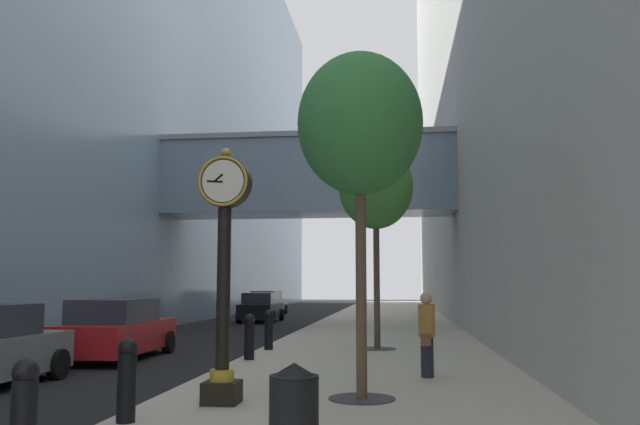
{
  "coord_description": "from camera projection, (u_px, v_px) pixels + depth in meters",
  "views": [
    {
      "loc": [
        4.04,
        -2.9,
        2.01
      ],
      "look_at": [
        1.01,
        22.53,
        4.86
      ],
      "focal_mm": 36.23,
      "sensor_mm": 36.0,
      "label": 1
    }
  ],
  "objects": [
    {
      "name": "building_block_left",
      "position": [
        117.0,
        48.0,
        35.68
      ],
      "size": [
        22.78,
        80.0,
        30.2
      ],
      "color": "#758EA8",
      "rests_on": "ground"
    },
    {
      "name": "bollard_fifth",
      "position": [
        249.0,
        336.0,
        16.12
      ],
      "size": [
        0.27,
        0.27,
        1.13
      ],
      "color": "black",
      "rests_on": "sidewalk_right"
    },
    {
      "name": "bollard_second",
      "position": [
        127.0,
        378.0,
        8.82
      ],
      "size": [
        0.27,
        0.27,
        1.13
      ],
      "color": "black",
      "rests_on": "sidewalk_right"
    },
    {
      "name": "bollard_nearest",
      "position": [
        24.0,
        414.0,
        6.39
      ],
      "size": [
        0.27,
        0.27,
        1.13
      ],
      "color": "black",
      "rests_on": "sidewalk_right"
    },
    {
      "name": "bollard_fourth",
      "position": [
        223.0,
        345.0,
        13.68
      ],
      "size": [
        0.27,
        0.27,
        1.13
      ],
      "color": "black",
      "rests_on": "sidewalk_right"
    },
    {
      "name": "street_clock",
      "position": [
        224.0,
        261.0,
        10.36
      ],
      "size": [
        0.84,
        0.55,
        4.09
      ],
      "color": "black",
      "rests_on": "sidewalk_right"
    },
    {
      "name": "pedestrian_walking",
      "position": [
        427.0,
        332.0,
        13.07
      ],
      "size": [
        0.38,
        0.48,
        1.71
      ],
      "color": "#23232D",
      "rests_on": "sidewalk_right"
    },
    {
      "name": "ground_plane",
      "position": [
        310.0,
        328.0,
        29.76
      ],
      "size": [
        110.0,
        110.0,
        0.0
      ],
      "primitive_type": "plane",
      "color": "black",
      "rests_on": "ground"
    },
    {
      "name": "car_red_near",
      "position": [
        116.0,
        330.0,
        17.44
      ],
      "size": [
        2.22,
        4.64,
        1.61
      ],
      "color": "#AD191E",
      "rests_on": "ground"
    },
    {
      "name": "trash_bin",
      "position": [
        294.0,
        413.0,
        6.72
      ],
      "size": [
        0.53,
        0.53,
        1.05
      ],
      "color": "black",
      "rests_on": "sidewalk_right"
    },
    {
      "name": "street_tree_near",
      "position": [
        360.0,
        126.0,
        11.04
      ],
      "size": [
        2.14,
        2.14,
        5.84
      ],
      "color": "#333335",
      "rests_on": "sidewalk_right"
    },
    {
      "name": "car_black_far",
      "position": [
        261.0,
        308.0,
        34.68
      ],
      "size": [
        2.02,
        4.13,
        1.56
      ],
      "color": "black",
      "rests_on": "ground"
    },
    {
      "name": "car_silver_trailing",
      "position": [
        267.0,
        303.0,
        42.44
      ],
      "size": [
        2.09,
        4.71,
        1.57
      ],
      "color": "#B7BABF",
      "rests_on": "ground"
    },
    {
      "name": "sidewalk_right",
      "position": [
        384.0,
        323.0,
        32.33
      ],
      "size": [
        6.71,
        80.0,
        0.14
      ],
      "primitive_type": "cube",
      "color": "#BCB29E",
      "rests_on": "ground"
    },
    {
      "name": "street_tree_mid_near",
      "position": [
        376.0,
        188.0,
        19.19
      ],
      "size": [
        2.22,
        2.22,
        6.04
      ],
      "color": "#333335",
      "rests_on": "sidewalk_right"
    },
    {
      "name": "bollard_sixth",
      "position": [
        269.0,
        329.0,
        18.55
      ],
      "size": [
        0.27,
        0.27,
        1.13
      ],
      "color": "black",
      "rests_on": "sidewalk_right"
    }
  ]
}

